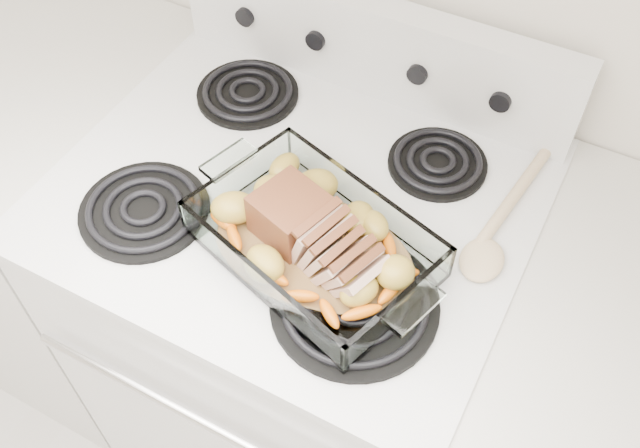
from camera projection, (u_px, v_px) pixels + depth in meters
The scene contains 6 objects.
electric_range at pixel (301, 326), 1.54m from camera, with size 0.78×0.70×1.12m.
counter_left at pixel (64, 218), 1.75m from camera, with size 0.58×0.68×0.93m.
baking_dish at pixel (314, 245), 1.08m from camera, with size 0.35×0.23×0.07m.
pork_roast at pixel (306, 231), 1.06m from camera, with size 0.22×0.10×0.08m.
roast_vegetables at pixel (323, 224), 1.09m from camera, with size 0.36×0.20×0.04m.
wooden_spoon at pixel (496, 231), 1.12m from camera, with size 0.07×0.31×0.02m.
Camera 1 is at (0.40, 0.98, 1.83)m, focal length 40.00 mm.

